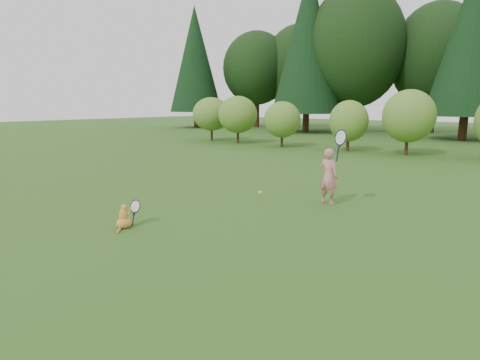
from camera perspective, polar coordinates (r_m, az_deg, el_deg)
The scene contains 6 objects.
ground at distance 7.92m, azimuth -4.78°, elevation -5.66°, with size 100.00×100.00×0.00m, color #2D4D15.
shrub_row at distance 19.24m, azimuth 23.09°, elevation 7.44°, with size 28.00×3.00×2.80m, color olive, non-canonical shape.
woodland_backdrop at distance 29.45m, azimuth 29.73°, elevation 19.74°, with size 48.00×10.00×15.00m, color black, non-canonical shape.
child at distance 9.17m, azimuth 12.53°, elevation 0.67°, with size 0.74×0.47×1.90m.
cat at distance 7.65m, azimuth -16.12°, elevation -4.85°, with size 0.41×0.67×0.60m.
tennis_ball at distance 6.68m, azimuth 2.86°, elevation -1.82°, with size 0.07×0.07×0.07m.
Camera 1 is at (5.25, -5.49, 2.24)m, focal length 30.00 mm.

